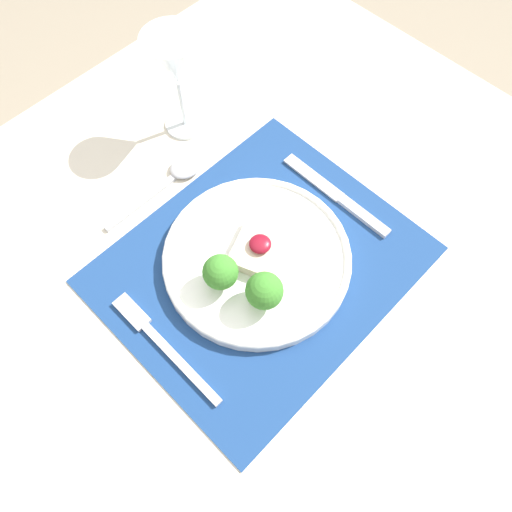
# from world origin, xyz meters

# --- Properties ---
(ground_plane) EXTENTS (8.00, 8.00, 0.00)m
(ground_plane) POSITION_xyz_m (0.00, 0.00, 0.00)
(ground_plane) COLOR gray
(dining_table) EXTENTS (1.12, 1.02, 0.74)m
(dining_table) POSITION_xyz_m (0.00, 0.00, 0.64)
(dining_table) COLOR beige
(dining_table) RESTS_ON ground_plane
(placemat) EXTENTS (0.44, 0.37, 0.00)m
(placemat) POSITION_xyz_m (0.00, 0.00, 0.74)
(placemat) COLOR navy
(placemat) RESTS_ON dining_table
(dinner_plate) EXTENTS (0.28, 0.28, 0.08)m
(dinner_plate) POSITION_xyz_m (-0.01, 0.00, 0.76)
(dinner_plate) COLOR white
(dinner_plate) RESTS_ON placemat
(fork) EXTENTS (0.02, 0.21, 0.01)m
(fork) POSITION_xyz_m (-0.18, 0.02, 0.75)
(fork) COLOR #B2B2B7
(fork) RESTS_ON placemat
(knife) EXTENTS (0.02, 0.21, 0.01)m
(knife) POSITION_xyz_m (0.17, -0.01, 0.75)
(knife) COLOR #B2B2B7
(knife) RESTS_ON placemat
(spoon) EXTENTS (0.19, 0.05, 0.02)m
(spoon) POSITION_xyz_m (0.02, 0.21, 0.75)
(spoon) COLOR #B2B2B7
(spoon) RESTS_ON dining_table
(wine_glass_near) EXTENTS (0.09, 0.09, 0.18)m
(wine_glass_near) POSITION_xyz_m (0.10, 0.28, 0.87)
(wine_glass_near) COLOR white
(wine_glass_near) RESTS_ON dining_table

